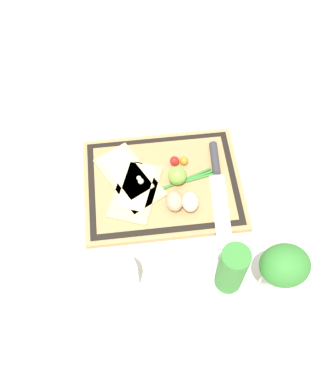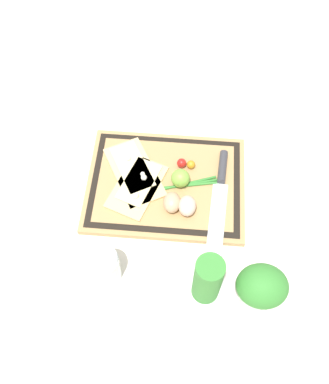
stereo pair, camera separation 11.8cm
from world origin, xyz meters
The scene contains 14 objects.
ground_plane centered at (0.00, 0.00, 0.00)m, with size 6.00×6.00×0.00m, color silver.
cutting_board centered at (0.00, 0.00, 0.01)m, with size 0.43×0.33×0.02m.
pizza_slice_near centered at (0.09, -0.03, 0.03)m, with size 0.19×0.23×0.02m.
pizza_slice_far centered at (0.07, 0.02, 0.03)m, with size 0.16×0.21×0.02m.
knife centered at (-0.15, 0.00, 0.03)m, with size 0.05×0.32×0.02m.
egg_brown centered at (-0.02, 0.07, 0.04)m, with size 0.05×0.06×0.05m, color tan.
egg_pink centered at (-0.06, 0.08, 0.04)m, with size 0.05×0.06×0.05m, color beige.
lime centered at (-0.04, 0.00, 0.05)m, with size 0.05×0.05×0.05m, color #7FB742.
cherry_tomato_red centered at (-0.04, -0.06, 0.03)m, with size 0.03×0.03×0.03m, color red.
cherry_tomato_yellow centered at (-0.07, -0.06, 0.03)m, with size 0.02×0.02×0.02m, color orange.
scallion_bunch centered at (-0.02, 0.02, 0.02)m, with size 0.24×0.09×0.01m.
herb_pot centered at (-0.11, 0.31, 0.08)m, with size 0.11×0.11×0.22m.
sauce_jar centered at (0.12, 0.27, 0.05)m, with size 0.08×0.08×0.11m.
herb_glass centered at (-0.23, 0.32, 0.12)m, with size 0.11×0.10×0.19m.
Camera 2 is at (-0.05, 0.64, 1.05)m, focal length 42.00 mm.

